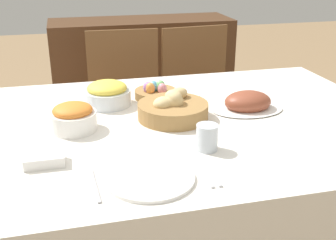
% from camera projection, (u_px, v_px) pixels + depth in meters
% --- Properties ---
extents(dining_table, '(1.84, 1.13, 0.75)m').
position_uv_depth(dining_table, '(156.00, 209.00, 1.67)').
color(dining_table, white).
rests_on(dining_table, ground).
extents(chair_far_center, '(0.43, 0.43, 0.90)m').
position_uv_depth(chair_far_center, '(127.00, 103.00, 2.46)').
color(chair_far_center, brown).
rests_on(chair_far_center, ground).
extents(chair_far_right, '(0.46, 0.46, 0.90)m').
position_uv_depth(chair_far_right, '(202.00, 97.00, 2.56)').
color(chair_far_right, brown).
rests_on(chair_far_right, ground).
extents(sideboard, '(1.33, 0.44, 0.85)m').
position_uv_depth(sideboard, '(142.00, 76.00, 3.23)').
color(sideboard, '#4C2D19').
rests_on(sideboard, ground).
extents(bread_basket, '(0.26, 0.26, 0.11)m').
position_uv_depth(bread_basket, '(173.00, 109.00, 1.55)').
color(bread_basket, '#9E7542').
rests_on(bread_basket, dining_table).
extents(egg_basket, '(0.18, 0.18, 0.08)m').
position_uv_depth(egg_basket, '(156.00, 92.00, 1.76)').
color(egg_basket, '#9E7542').
rests_on(egg_basket, dining_table).
extents(ham_platter, '(0.29, 0.20, 0.08)m').
position_uv_depth(ham_platter, '(248.00, 103.00, 1.64)').
color(ham_platter, white).
rests_on(ham_platter, dining_table).
extents(carrot_bowl, '(0.16, 0.16, 0.10)m').
position_uv_depth(carrot_bowl, '(73.00, 117.00, 1.45)').
color(carrot_bowl, white).
rests_on(carrot_bowl, dining_table).
extents(pineapple_bowl, '(0.19, 0.19, 0.10)m').
position_uv_depth(pineapple_bowl, '(107.00, 94.00, 1.68)').
color(pineapple_bowl, silver).
rests_on(pineapple_bowl, dining_table).
extents(dinner_plate, '(0.25, 0.25, 0.01)m').
position_uv_depth(dinner_plate, '(150.00, 178.00, 1.15)').
color(dinner_plate, white).
rests_on(dinner_plate, dining_table).
extents(fork, '(0.02, 0.17, 0.00)m').
position_uv_depth(fork, '(95.00, 185.00, 1.12)').
color(fork, '#B7B7BC').
rests_on(fork, dining_table).
extents(knife, '(0.02, 0.17, 0.00)m').
position_uv_depth(knife, '(202.00, 172.00, 1.18)').
color(knife, '#B7B7BC').
rests_on(knife, dining_table).
extents(spoon, '(0.02, 0.17, 0.00)m').
position_uv_depth(spoon, '(212.00, 171.00, 1.19)').
color(spoon, '#B7B7BC').
rests_on(spoon, dining_table).
extents(drinking_cup, '(0.07, 0.07, 0.08)m').
position_uv_depth(drinking_cup, '(207.00, 137.00, 1.31)').
color(drinking_cup, silver).
rests_on(drinking_cup, dining_table).
extents(butter_dish, '(0.12, 0.07, 0.03)m').
position_uv_depth(butter_dish, '(45.00, 160.00, 1.23)').
color(butter_dish, white).
rests_on(butter_dish, dining_table).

